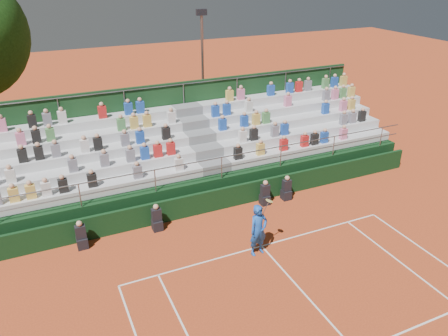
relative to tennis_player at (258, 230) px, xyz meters
name	(u,v)px	position (x,y,z in m)	size (l,w,h in m)	color
ground	(262,246)	(0.35, 0.31, -1.02)	(90.00, 90.00, 0.00)	#B7441E
courtside_wall	(227,197)	(0.35, 3.51, -0.52)	(20.00, 0.15, 1.00)	black
line_officials	(204,209)	(-0.93, 3.06, -0.54)	(9.43, 0.40, 1.19)	black
grandstand	(199,158)	(0.34, 6.75, 0.06)	(20.00, 5.20, 4.40)	black
tennis_player	(258,230)	(0.00, 0.00, 0.00)	(0.93, 0.59, 2.22)	blue
floodlight_mast	(203,63)	(2.96, 12.67, 3.34)	(0.60, 0.25, 7.40)	gray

